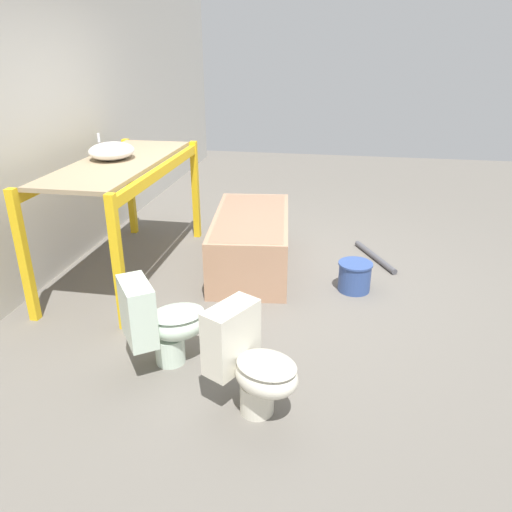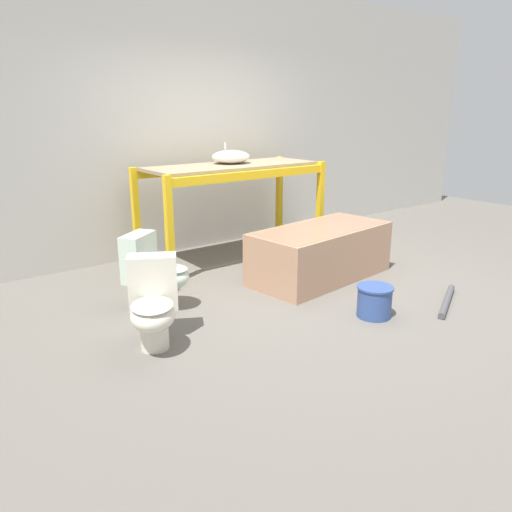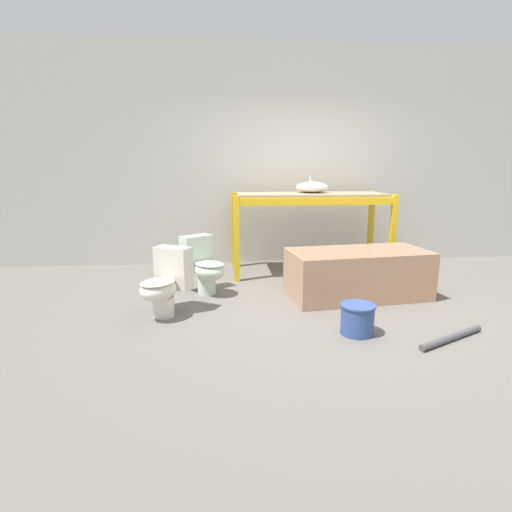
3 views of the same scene
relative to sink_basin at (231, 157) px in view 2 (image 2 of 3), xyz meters
name	(u,v)px [view 2 (image 2 of 3)]	position (x,y,z in m)	size (l,w,h in m)	color
ground_plane	(307,290)	(-0.11, -1.46, -1.18)	(12.00, 12.00, 0.00)	#666059
warehouse_wall_rear	(194,118)	(-0.11, 0.62, 0.42)	(10.80, 0.08, 3.20)	beige
shelving_rack	(232,178)	(-0.04, -0.08, -0.23)	(2.14, 0.85, 1.10)	yellow
sink_basin	(231,157)	(0.00, 0.00, 0.00)	(0.45, 0.41, 0.23)	white
bathtub_main	(321,249)	(0.26, -1.25, -0.87)	(1.62, 0.89, 0.54)	tan
toilet_near	(153,304)	(-1.83, -1.64, -0.84)	(0.57, 0.65, 0.67)	silver
toilet_far	(155,271)	(-1.48, -0.95, -0.84)	(0.60, 0.65, 0.67)	silver
bucket_white	(374,301)	(-0.09, -2.27, -1.04)	(0.31, 0.31, 0.27)	#334C8C
loose_pipe	(447,301)	(0.66, -2.50, -1.15)	(0.74, 0.41, 0.06)	#4C4C51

